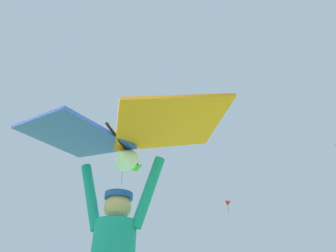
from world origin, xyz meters
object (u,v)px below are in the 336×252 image
distant_kite_yellow_high_left (124,160)px  distant_kite_green_mid_left (135,167)px  held_stunt_kite (121,136)px  distant_kite_red_overhead_distant (228,204)px

distant_kite_yellow_high_left → distant_kite_green_mid_left: (3.38, -4.04, -2.92)m
distant_kite_yellow_high_left → distant_kite_green_mid_left: bearing=-50.1°
distant_kite_yellow_high_left → distant_kite_green_mid_left: 6.03m
distant_kite_green_mid_left → held_stunt_kite: bearing=-61.4°
distant_kite_green_mid_left → distant_kite_yellow_high_left: bearing=129.9°
distant_kite_yellow_high_left → distant_kite_red_overhead_distant: bearing=71.4°
held_stunt_kite → distant_kite_green_mid_left: size_ratio=2.47×
distant_kite_yellow_high_left → distant_kite_red_overhead_distant: (5.60, 16.59, 0.51)m
distant_kite_yellow_high_left → distant_kite_green_mid_left: distant_kite_yellow_high_left is taller
held_stunt_kite → distant_kite_green_mid_left: bearing=118.6°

